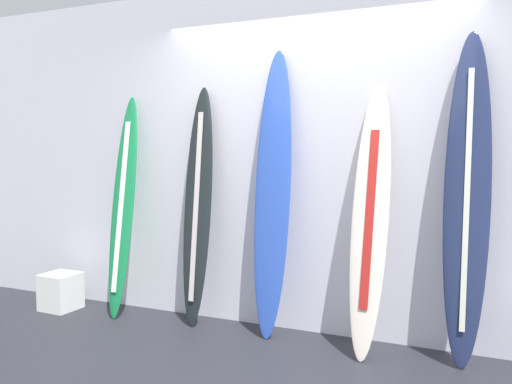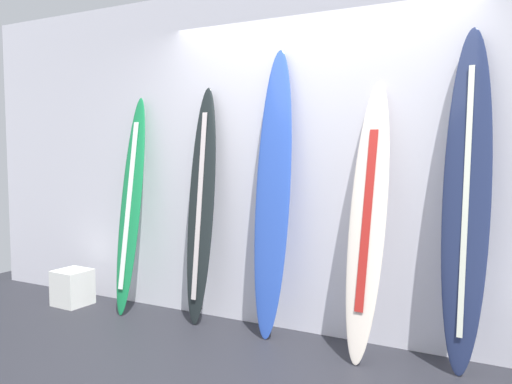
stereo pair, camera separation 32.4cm
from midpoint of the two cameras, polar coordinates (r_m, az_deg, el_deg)
The scene contains 7 objects.
wall_back at distance 4.23m, azimuth 4.00°, elevation 3.78°, with size 7.20×0.20×2.80m, color silver.
surfboard_emerald at distance 4.78m, azimuth -16.13°, elevation -1.49°, with size 0.23×0.39×1.93m.
surfboard_charcoal at distance 4.40m, azimuth -8.44°, elevation -1.74°, with size 0.27×0.29×1.98m.
surfboard_cobalt at distance 4.07m, azimuth -0.47°, elevation -0.43°, with size 0.29×0.30×2.24m.
surfboard_ivory at distance 3.77m, azimuth 9.87°, elevation -3.09°, with size 0.28×0.48×1.95m.
surfboard_navy at distance 3.72m, azimuth 19.64°, elevation -0.77°, with size 0.30×0.31×2.26m.
display_block_left at distance 5.26m, azimuth -22.13°, elevation -9.97°, with size 0.31×0.31×0.33m.
Camera 1 is at (1.28, -2.75, 1.46)m, focal length 36.87 mm.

